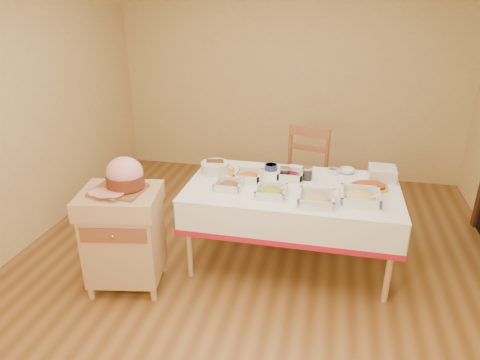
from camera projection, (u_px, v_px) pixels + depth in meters
name	position (u px, v px, depth m)	size (l,w,h in m)	color
room_shell	(253.00, 134.00, 3.28)	(5.00, 5.00, 5.00)	brown
dining_table	(292.00, 203.00, 3.77)	(1.82, 1.02, 0.76)	tan
butcher_cart	(124.00, 233.00, 3.48)	(0.70, 0.61, 0.87)	tan
dining_chair	(302.00, 178.00, 4.44)	(0.56, 0.54, 1.04)	brown
ham_on_board	(124.00, 177.00, 3.31)	(0.41, 0.40, 0.27)	brown
serving_dish_a	(229.00, 185.00, 3.64)	(0.23, 0.22, 0.10)	silver
serving_dish_b	(271.00, 192.00, 3.52)	(0.25, 0.25, 0.10)	silver
serving_dish_c	(317.00, 199.00, 3.38)	(0.28, 0.28, 0.12)	silver
serving_dish_d	(360.00, 197.00, 3.42)	(0.31, 0.31, 0.12)	silver
serving_dish_e	(248.00, 176.00, 3.82)	(0.24, 0.23, 0.11)	silver
serving_dish_f	(291.00, 175.00, 3.84)	(0.23, 0.22, 0.11)	silver
small_bowl_left	(213.00, 165.00, 4.09)	(0.13, 0.13, 0.06)	silver
small_bowl_mid	(271.00, 167.00, 4.04)	(0.12, 0.12, 0.05)	navy
small_bowl_right	(333.00, 171.00, 3.94)	(0.10, 0.10, 0.05)	silver
bowl_white_imported	(294.00, 170.00, 4.00)	(0.17, 0.17, 0.04)	silver
bowl_small_imported	(347.00, 171.00, 3.97)	(0.14, 0.14, 0.04)	silver
preserve_jar_left	(285.00, 174.00, 3.83)	(0.09, 0.09, 0.11)	silver
preserve_jar_right	(307.00, 174.00, 3.81)	(0.09, 0.09, 0.12)	silver
mustard_bottle	(231.00, 173.00, 3.77)	(0.05, 0.05, 0.16)	yellow
bread_basket	(215.00, 167.00, 3.98)	(0.26, 0.26, 0.12)	silver
plate_stack	(382.00, 173.00, 3.82)	(0.23, 0.23, 0.11)	silver
brass_platter	(369.00, 186.00, 3.65)	(0.31, 0.22, 0.04)	gold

